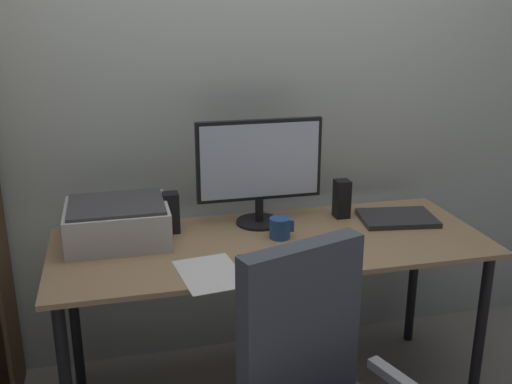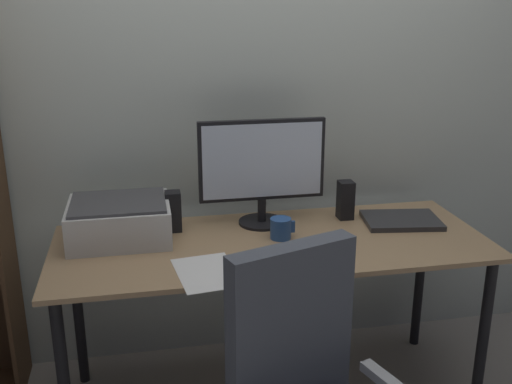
% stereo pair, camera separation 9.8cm
% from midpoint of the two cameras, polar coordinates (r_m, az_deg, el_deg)
% --- Properties ---
extents(back_wall, '(6.40, 0.10, 2.60)m').
position_cam_midpoint_polar(back_wall, '(2.76, 0.29, 10.26)').
color(back_wall, beige).
rests_on(back_wall, ground).
extents(desk, '(1.74, 0.69, 0.74)m').
position_cam_midpoint_polar(desk, '(2.45, 2.67, -6.41)').
color(desk, tan).
rests_on(desk, ground).
extents(monitor, '(0.54, 0.20, 0.45)m').
position_cam_midpoint_polar(monitor, '(2.52, 1.64, 2.51)').
color(monitor, black).
rests_on(monitor, desk).
extents(keyboard, '(0.29, 0.12, 0.02)m').
position_cam_midpoint_polar(keyboard, '(2.23, 3.22, -6.47)').
color(keyboard, black).
rests_on(keyboard, desk).
extents(mouse, '(0.07, 0.10, 0.03)m').
position_cam_midpoint_polar(mouse, '(2.29, 8.64, -5.81)').
color(mouse, black).
rests_on(mouse, desk).
extents(coffee_mug, '(0.10, 0.08, 0.09)m').
position_cam_midpoint_polar(coffee_mug, '(2.43, 3.54, -3.48)').
color(coffee_mug, '#285193').
rests_on(coffee_mug, desk).
extents(laptop, '(0.35, 0.27, 0.02)m').
position_cam_midpoint_polar(laptop, '(2.69, 14.67, -2.62)').
color(laptop, '#2D2D30').
rests_on(laptop, desk).
extents(speaker_left, '(0.06, 0.07, 0.17)m').
position_cam_midpoint_polar(speaker_left, '(2.51, -6.76, -1.84)').
color(speaker_left, black).
rests_on(speaker_left, desk).
extents(speaker_right, '(0.06, 0.07, 0.17)m').
position_cam_midpoint_polar(speaker_right, '(2.67, 9.55, -0.76)').
color(speaker_right, black).
rests_on(speaker_right, desk).
extents(printer, '(0.40, 0.34, 0.16)m').
position_cam_midpoint_polar(printer, '(2.46, -11.74, -2.65)').
color(printer, silver).
rests_on(printer, desk).
extents(paper_sheet, '(0.25, 0.32, 0.00)m').
position_cam_midpoint_polar(paper_sheet, '(2.15, -3.34, -7.64)').
color(paper_sheet, white).
rests_on(paper_sheet, desk).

